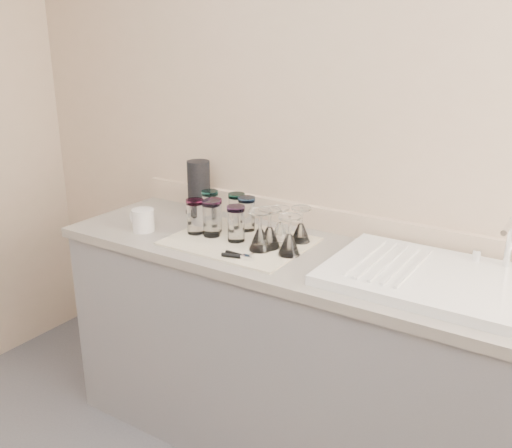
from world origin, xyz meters
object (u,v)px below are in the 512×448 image
Objects in this scene: goblet_back_right at (301,230)px; can_opener at (239,256)px; goblet_front_right at (289,242)px; tumbler_lavender at (236,223)px; white_mug at (143,220)px; sink_unit at (450,281)px; goblet_extra at (269,234)px; tumbler_magenta at (195,216)px; tumbler_teal at (210,207)px; paper_towel_roll at (199,188)px; tumbler_cyan at (237,209)px; goblet_back_left at (280,228)px; tumbler_blue at (211,218)px; tumbler_purple at (247,214)px; goblet_front_left at (260,237)px; tumbler_extra at (214,215)px.

goblet_back_right is 1.13× the size of can_opener.
goblet_front_right is (0.03, -0.15, 0.00)m from goblet_back_right.
white_mug is (-0.42, -0.10, -0.03)m from tumbler_lavender.
goblet_extra is at bearing -177.26° from sink_unit.
tumbler_magenta is (-1.04, -0.06, 0.06)m from sink_unit.
tumbler_magenta reaches higher than tumbler_teal.
goblet_front_right is 0.62× the size of paper_towel_roll.
tumbler_teal and tumbler_cyan have the same top height.
goblet_back_left is 0.54× the size of paper_towel_roll.
tumbler_blue is 1.02× the size of tumbler_lavender.
tumbler_cyan reaches higher than white_mug.
tumbler_purple is at bearing 31.09° from white_mug.
goblet_front_right is at bearing -26.80° from tumbler_purple.
paper_towel_roll is at bearing 125.13° from tumbler_magenta.
tumbler_teal is 0.45m from goblet_back_right.
goblet_back_right is 0.58× the size of paper_towel_roll.
tumbler_teal reaches higher than goblet_back_left.
sink_unit reaches higher than tumbler_magenta.
tumbler_teal is 0.91× the size of goblet_front_left.
sink_unit is 0.99m from tumbler_extra.
tumbler_blue reaches higher than white_mug.
paper_towel_roll is at bearing 171.10° from sink_unit.
tumbler_cyan is 0.33m from goblet_back_right.
tumbler_teal is at bearing 128.75° from tumbler_blue.
tumbler_extra is 0.30m from goblet_extra.
goblet_front_left is at bearing -171.86° from goblet_front_right.
tumbler_blue reaches higher than tumbler_cyan.
tumbler_cyan reaches higher than goblet_back_right.
goblet_back_right is 0.15m from goblet_front_right.
tumbler_extra is (0.08, -0.08, -0.00)m from tumbler_teal.
tumbler_teal is at bearing -179.08° from goblet_back_right.
tumbler_blue reaches higher than goblet_back_left.
tumbler_extra is 0.30m from paper_towel_roll.
goblet_front_left is (0.33, -0.02, -0.02)m from tumbler_magenta.
can_opener is (0.31, -0.13, -0.07)m from tumbler_magenta.
goblet_front_left reaches higher than tumbler_lavender.
goblet_front_right reaches higher than tumbler_blue.
tumbler_teal is 0.40m from goblet_front_left.
goblet_front_left is 1.26× the size of can_opener.
tumbler_purple is 0.97× the size of tumbler_blue.
goblet_extra reaches higher than tumbler_magenta.
goblet_back_right is at bearing 22.06° from tumbler_blue.
sink_unit reaches higher than tumbler_purple.
tumbler_lavender is 0.20m from can_opener.
goblet_front_left is at bearing -91.15° from goblet_back_left.
tumbler_extra is (-0.04, -0.11, -0.00)m from tumbler_cyan.
tumbler_purple is at bearing 1.52° from tumbler_teal.
can_opener is at bearing -95.34° from goblet_back_left.
goblet_back_left is at bearing 88.85° from goblet_front_left.
tumbler_cyan is 1.00× the size of tumbler_purple.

